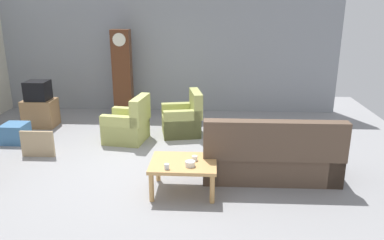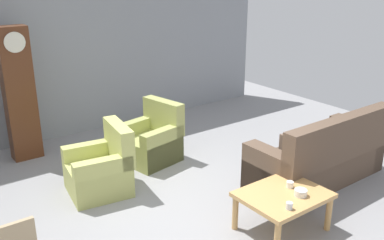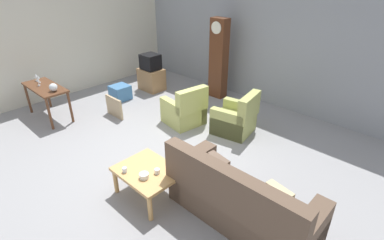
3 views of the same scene
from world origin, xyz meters
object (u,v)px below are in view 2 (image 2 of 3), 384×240
object	(u,v)px
couch_floral	(320,158)
armchair_olive_far	(152,142)
cup_white_porcelain	(290,184)
coffee_table_wood	(283,198)
grandfather_clock	(19,94)
bowl_white_stacked	(301,193)
armchair_olive_near	(101,170)
cup_blue_rimmed	(289,206)

from	to	relation	value
couch_floral	armchair_olive_far	size ratio (longest dim) A/B	2.28
cup_white_porcelain	coffee_table_wood	bearing A→B (deg)	-162.67
grandfather_clock	bowl_white_stacked	xyz separation A→B (m)	(1.86, -3.96, -0.53)
couch_floral	cup_white_porcelain	size ratio (longest dim) A/B	25.41
couch_floral	coffee_table_wood	distance (m)	1.43
coffee_table_wood	cup_white_porcelain	bearing A→B (deg)	17.33
couch_floral	armchair_olive_near	size ratio (longest dim) A/B	2.29
bowl_white_stacked	armchair_olive_near	bearing A→B (deg)	121.87
armchair_olive_near	armchair_olive_far	bearing A→B (deg)	23.52
couch_floral	armchair_olive_far	distance (m)	2.53
couch_floral	coffee_table_wood	xyz separation A→B (m)	(-1.33, -0.51, 0.05)
couch_floral	cup_blue_rimmed	xyz separation A→B (m)	(-1.54, -0.78, 0.16)
couch_floral	coffee_table_wood	bearing A→B (deg)	-158.87
cup_white_porcelain	cup_blue_rimmed	xyz separation A→B (m)	(-0.37, -0.32, 0.00)
cup_blue_rimmed	bowl_white_stacked	world-z (taller)	cup_blue_rimmed
coffee_table_wood	grandfather_clock	world-z (taller)	grandfather_clock
couch_floral	cup_white_porcelain	bearing A→B (deg)	-158.36
coffee_table_wood	cup_white_porcelain	distance (m)	0.20
couch_floral	armchair_olive_far	bearing A→B (deg)	127.24
couch_floral	grandfather_clock	world-z (taller)	grandfather_clock
coffee_table_wood	armchair_olive_near	bearing A→B (deg)	121.61
grandfather_clock	cup_blue_rimmed	xyz separation A→B (m)	(1.54, -4.08, -0.53)
couch_floral	bowl_white_stacked	size ratio (longest dim) A/B	14.73
armchair_olive_far	grandfather_clock	size ratio (longest dim) A/B	0.44
couch_floral	cup_white_porcelain	world-z (taller)	couch_floral
armchair_olive_far	cup_white_porcelain	bearing A→B (deg)	-81.68
armchair_olive_near	cup_blue_rimmed	size ratio (longest dim) A/B	12.03
grandfather_clock	cup_blue_rimmed	world-z (taller)	grandfather_clock
armchair_olive_near	bowl_white_stacked	distance (m)	2.62
armchair_olive_far	cup_blue_rimmed	xyz separation A→B (m)	(-0.01, -2.80, 0.20)
armchair_olive_near	cup_white_porcelain	xyz separation A→B (m)	(1.43, -2.01, 0.20)
armchair_olive_near	cup_blue_rimmed	world-z (taller)	armchair_olive_near
cup_blue_rimmed	armchair_olive_near	bearing A→B (deg)	114.46
armchair_olive_far	grandfather_clock	bearing A→B (deg)	140.40
grandfather_clock	cup_blue_rimmed	distance (m)	4.39
coffee_table_wood	cup_blue_rimmed	world-z (taller)	cup_blue_rimmed
armchair_olive_far	bowl_white_stacked	xyz separation A→B (m)	(0.31, -2.68, 0.20)
coffee_table_wood	bowl_white_stacked	bearing A→B (deg)	-54.78
coffee_table_wood	cup_blue_rimmed	distance (m)	0.36
armchair_olive_far	cup_blue_rimmed	size ratio (longest dim) A/B	12.04
couch_floral	cup_blue_rimmed	distance (m)	1.73
couch_floral	cup_blue_rimmed	world-z (taller)	couch_floral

